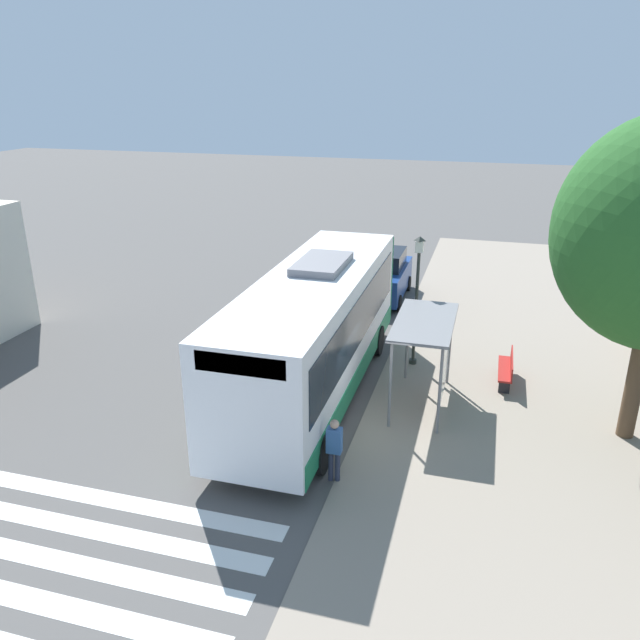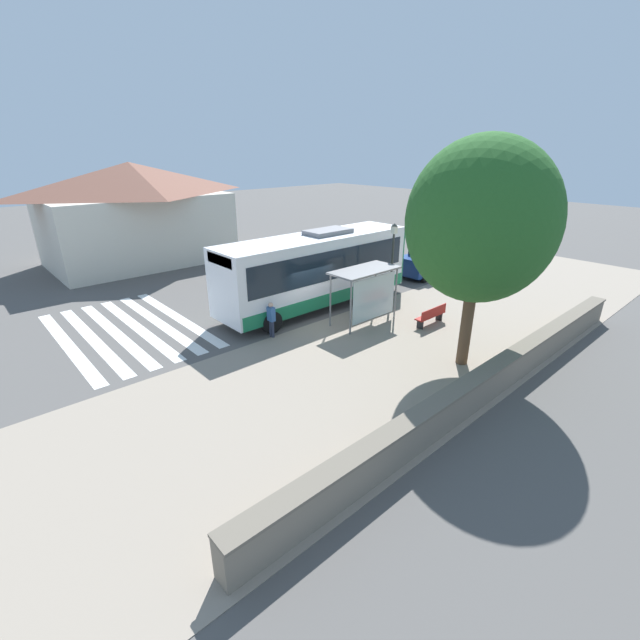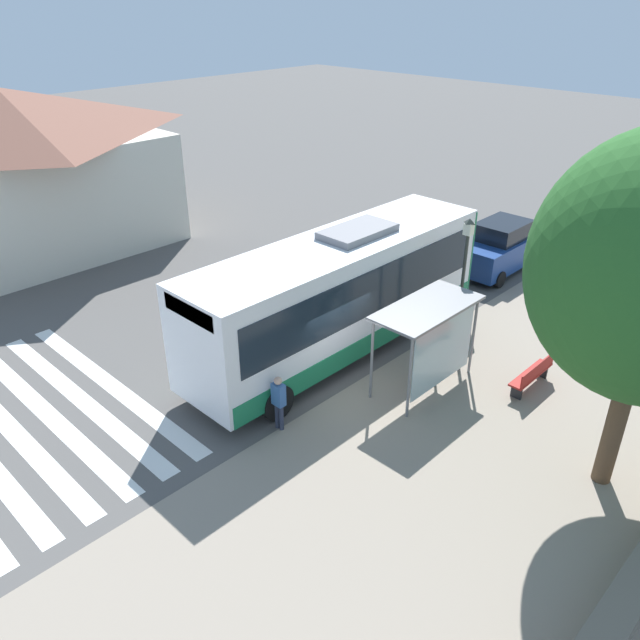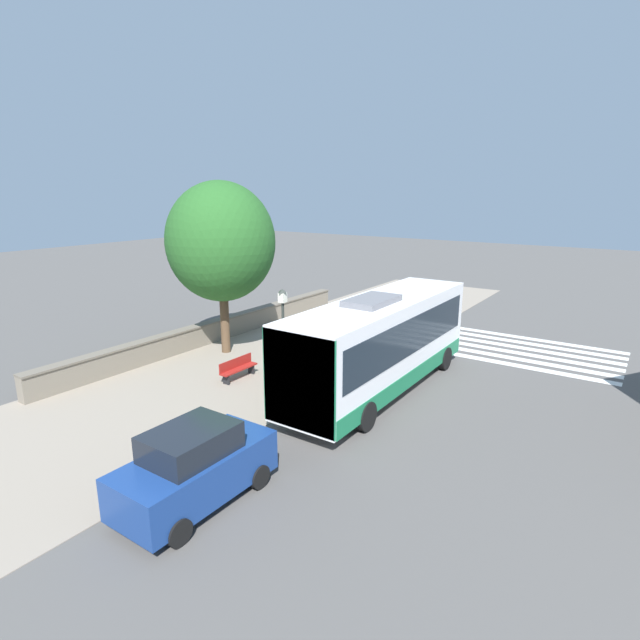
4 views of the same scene
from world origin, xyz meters
The scene contains 11 objects.
ground_plane centered at (0.00, 0.00, 0.00)m, with size 120.00×120.00×0.00m, color #514F4C.
sidewalk_plaza centered at (-4.50, 0.00, 0.01)m, with size 9.00×44.00×0.02m.
crosswalk_stripes centered at (5.00, 7.01, 0.00)m, with size 9.00×5.25×0.01m.
stone_wall centered at (-8.55, 0.00, 0.56)m, with size 0.60×20.00×1.10m.
bus centered at (1.65, -1.40, 1.98)m, with size 2.76×10.61×3.84m.
bus_shelter centered at (-1.55, -1.61, 2.09)m, with size 1.57×3.32×2.54m.
pedestrian centered at (0.03, 2.60, 0.92)m, with size 0.34×0.22×1.58m.
bench centered at (-3.75, -3.64, 0.48)m, with size 0.40×1.87×0.88m.
street_lamp_near centered at (-0.84, -4.22, 2.51)m, with size 0.28×0.28×4.22m.
shade_tree centered at (-6.73, -1.33, 5.30)m, with size 5.00×5.00×8.07m.
parked_car_behind_bus centered at (1.30, -10.45, 0.98)m, with size 1.96×4.10×2.03m.
Camera 4 is at (10.05, -17.78, 7.55)m, focal length 28.00 mm.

